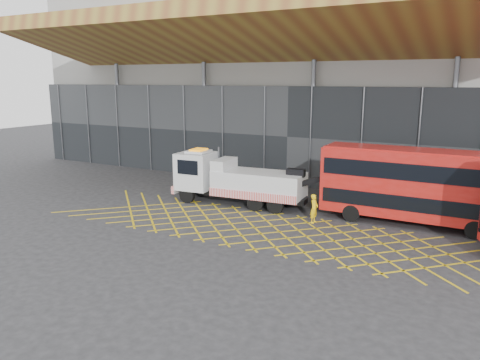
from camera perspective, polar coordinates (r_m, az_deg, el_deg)
The scene contains 6 objects.
ground_plane at distance 29.97m, azimuth -6.44°, elevation -4.44°, with size 120.00×120.00×0.00m, color #252527.
road_markings at distance 27.27m, azimuth 3.31°, elevation -6.06°, with size 27.96×7.16×0.01m.
construction_building at distance 44.35m, azimuth 9.48°, elevation 12.60°, with size 55.00×23.97×18.00m.
recovery_truck at distance 32.31m, azimuth -0.72°, elevation 0.06°, with size 10.91×3.28×3.79m.
bus_towed at distance 29.37m, azimuth 20.86°, elevation -0.43°, with size 11.20×2.66×4.55m.
worker at distance 28.64m, azimuth 9.02°, elevation -3.47°, with size 0.64×0.42×1.77m, color yellow.
Camera 1 is at (16.58, -23.45, 8.54)m, focal length 35.00 mm.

